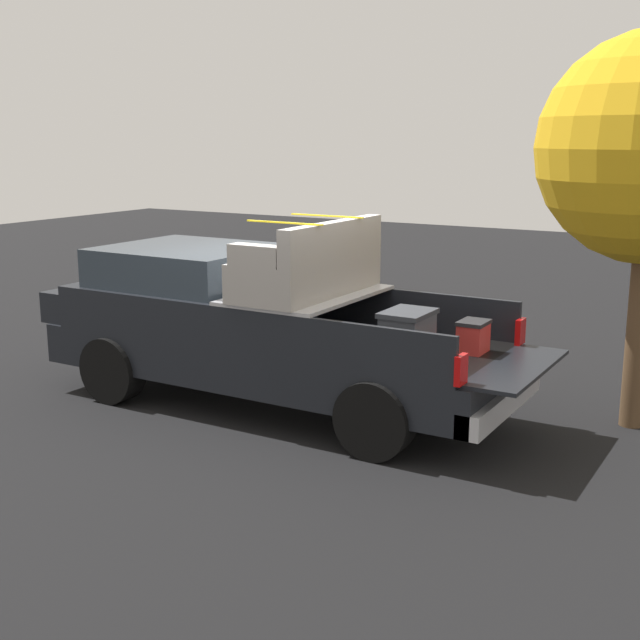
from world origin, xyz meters
name	(u,v)px	position (x,y,z in m)	size (l,w,h in m)	color
ground_plane	(276,405)	(0.00, 0.00, 0.00)	(40.00, 40.00, 0.00)	black
pickup_truck	(251,324)	(0.35, 0.00, 0.94)	(6.05, 2.06, 2.23)	black
trash_can	(222,304)	(2.74, -2.56, 0.50)	(0.60, 0.60, 0.98)	#3F4C66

